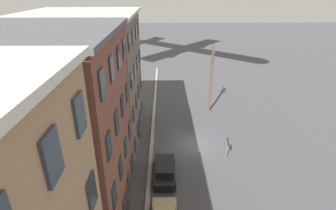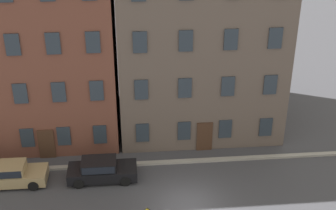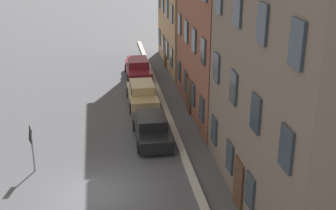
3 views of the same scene
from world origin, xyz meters
name	(u,v)px [view 2 (image 2 of 3)]	position (x,y,z in m)	size (l,w,h in m)	color
ground_plane	(187,205)	(0.00, 0.00, 0.00)	(200.00, 200.00, 0.00)	#424247
kerb_strip	(179,162)	(0.00, 4.50, 0.08)	(56.00, 0.36, 0.16)	#9E998E
apartment_midblock	(46,42)	(-8.96, 10.59, 6.80)	(10.26, 9.70, 13.57)	brown
apartment_far	(196,36)	(1.95, 11.12, 6.72)	(12.09, 10.76, 13.42)	#66564C
car_tan	(10,174)	(-10.88, 3.14, 0.75)	(4.40, 1.92, 1.43)	tan
car_black	(101,169)	(-5.18, 3.11, 0.75)	(4.40, 1.92, 1.43)	black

